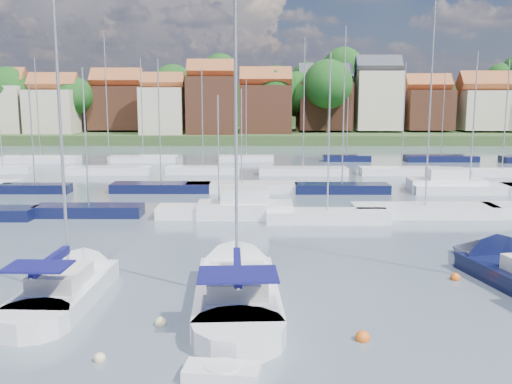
{
  "coord_description": "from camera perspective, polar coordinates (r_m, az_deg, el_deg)",
  "views": [
    {
      "loc": [
        -4.25,
        -21.5,
        8.93
      ],
      "look_at": [
        -4.47,
        14.0,
        2.96
      ],
      "focal_mm": 40.0,
      "sensor_mm": 36.0,
      "label": 1
    }
  ],
  "objects": [
    {
      "name": "ground",
      "position": [
        62.29,
        4.26,
        1.28
      ],
      "size": [
        260.0,
        260.0,
        0.0
      ],
      "primitive_type": "plane",
      "color": "#46525F",
      "rests_on": "ground"
    },
    {
      "name": "sailboat_left",
      "position": [
        28.12,
        -17.61,
        -8.67
      ],
      "size": [
        3.22,
        10.96,
        14.81
      ],
      "rotation": [
        0.0,
        0.0,
        1.54
      ],
      "color": "white",
      "rests_on": "ground"
    },
    {
      "name": "sailboat_centre",
      "position": [
        27.03,
        -1.96,
        -8.98
      ],
      "size": [
        4.2,
        13.47,
        17.99
      ],
      "rotation": [
        0.0,
        0.0,
        1.62
      ],
      "color": "white",
      "rests_on": "ground"
    },
    {
      "name": "sailboat_navy",
      "position": [
        31.12,
        24.24,
        -7.33
      ],
      "size": [
        6.27,
        13.47,
        17.98
      ],
      "rotation": [
        0.0,
        0.0,
        1.8
      ],
      "color": "black",
      "rests_on": "ground"
    },
    {
      "name": "tender",
      "position": [
        19.15,
        -3.42,
        -17.58
      ],
      "size": [
        2.55,
        1.41,
        0.53
      ],
      "rotation": [
        0.0,
        0.0,
        -0.12
      ],
      "color": "white",
      "rests_on": "ground"
    },
    {
      "name": "buoy_b",
      "position": [
        20.99,
        -15.35,
        -15.99
      ],
      "size": [
        0.41,
        0.41,
        0.41
      ],
      "primitive_type": "sphere",
      "color": "beige",
      "rests_on": "ground"
    },
    {
      "name": "buoy_c",
      "position": [
        23.44,
        -9.5,
        -12.99
      ],
      "size": [
        0.46,
        0.46,
        0.46
      ],
      "primitive_type": "sphere",
      "color": "beige",
      "rests_on": "ground"
    },
    {
      "name": "buoy_d",
      "position": [
        22.18,
        10.61,
        -14.36
      ],
      "size": [
        0.55,
        0.55,
        0.55
      ],
      "primitive_type": "sphere",
      "color": "#D85914",
      "rests_on": "ground"
    },
    {
      "name": "buoy_e",
      "position": [
        30.07,
        19.3,
        -8.28
      ],
      "size": [
        0.5,
        0.5,
        0.5
      ],
      "primitive_type": "sphere",
      "color": "#D85914",
      "rests_on": "ground"
    },
    {
      "name": "buoy_g",
      "position": [
        26.01,
        -20.06,
        -11.14
      ],
      "size": [
        0.51,
        0.51,
        0.51
      ],
      "primitive_type": "sphere",
      "color": "beige",
      "rests_on": "ground"
    },
    {
      "name": "buoy_h",
      "position": [
        23.33,
        -21.96,
        -13.69
      ],
      "size": [
        0.48,
        0.48,
        0.48
      ],
      "primitive_type": "sphere",
      "color": "beige",
      "rests_on": "ground"
    },
    {
      "name": "marina_field",
      "position": [
        57.61,
        6.48,
        1.0
      ],
      "size": [
        79.62,
        41.41,
        15.93
      ],
      "color": "white",
      "rests_on": "ground"
    },
    {
      "name": "far_shore_town",
      "position": [
        154.36,
        2.78,
        7.93
      ],
      "size": [
        212.46,
        90.0,
        22.27
      ],
      "color": "#334824",
      "rests_on": "ground"
    }
  ]
}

